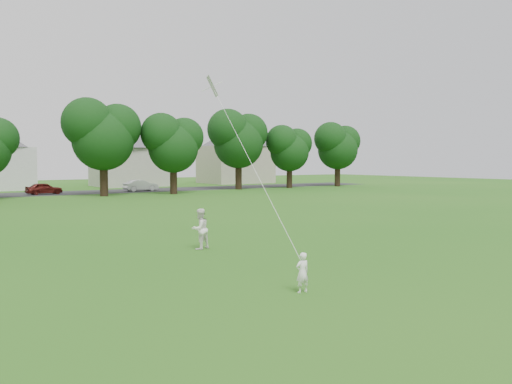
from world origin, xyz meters
TOP-DOWN VIEW (x-y plane):
  - ground at (0.00, 0.00)m, footprint 160.00×160.00m
  - street at (0.00, 42.00)m, footprint 90.00×7.00m
  - toddler at (0.75, -0.95)m, footprint 0.38×0.27m
  - older_boy at (1.54, 5.82)m, footprint 0.85×0.74m
  - kite at (1.80, 3.11)m, footprint 1.39×4.55m
  - house_row at (1.17, 52.00)m, footprint 77.54×13.77m

SIDE VIEW (x-z plane):
  - ground at x=0.00m, z-range 0.00..0.00m
  - street at x=0.00m, z-range 0.00..0.01m
  - toddler at x=0.75m, z-range 0.00..1.00m
  - older_boy at x=1.54m, z-range 0.00..1.50m
  - kite at x=1.80m, z-range -1.56..8.46m
  - house_row at x=1.17m, z-range -0.36..9.48m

